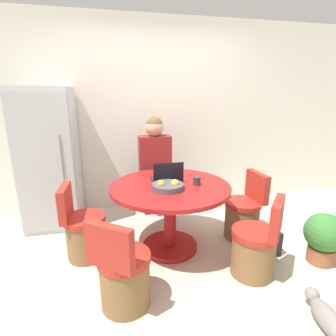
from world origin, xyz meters
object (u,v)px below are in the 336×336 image
(chair_right_side, at_px, (243,215))
(chair_near_right_corner, at_px, (255,248))
(handbag, at_px, (265,244))
(chair_left_side, at_px, (84,233))
(dining_table, at_px, (170,202))
(fruit_bowl, at_px, (168,186))
(cat, at_px, (326,316))
(refrigerator, at_px, (50,159))
(potted_plant, at_px, (324,236))
(laptop, at_px, (167,177))
(chair_near_left_corner, at_px, (124,276))
(person_seated, at_px, (154,162))

(chair_right_side, relative_size, chair_near_right_corner, 1.00)
(handbag, bearing_deg, chair_left_side, 168.19)
(dining_table, distance_m, fruit_bowl, 0.26)
(cat, bearing_deg, chair_right_side, 10.36)
(refrigerator, relative_size, chair_right_side, 2.20)
(potted_plant, bearing_deg, fruit_bowl, 163.20)
(handbag, bearing_deg, fruit_bowl, 167.41)
(chair_near_right_corner, bearing_deg, chair_right_side, -157.41)
(chair_right_side, relative_size, handbag, 2.55)
(chair_right_side, xyz_separation_m, laptop, (-0.88, 0.06, 0.50))
(laptop, height_order, fruit_bowl, laptop)
(chair_left_side, height_order, fruit_bowl, fruit_bowl)
(dining_table, height_order, chair_right_side, chair_right_side)
(chair_right_side, bearing_deg, chair_near_right_corner, -22.59)
(dining_table, height_order, chair_near_left_corner, chair_near_left_corner)
(chair_right_side, relative_size, potted_plant, 1.50)
(fruit_bowl, height_order, cat, fruit_bowl)
(chair_near_left_corner, distance_m, cat, 1.49)
(potted_plant, distance_m, handbag, 0.55)
(chair_near_right_corner, distance_m, person_seated, 1.64)
(chair_left_side, relative_size, person_seated, 0.57)
(person_seated, relative_size, laptop, 4.29)
(dining_table, relative_size, chair_near_right_corner, 1.59)
(chair_near_left_corner, xyz_separation_m, person_seated, (0.50, 1.53, 0.48))
(dining_table, bearing_deg, chair_left_side, 177.44)
(person_seated, bearing_deg, laptop, 91.15)
(refrigerator, relative_size, dining_table, 1.38)
(chair_right_side, xyz_separation_m, fruit_bowl, (-0.93, -0.18, 0.49))
(refrigerator, distance_m, potted_plant, 3.11)
(chair_near_right_corner, bearing_deg, handbag, 174.23)
(dining_table, xyz_separation_m, chair_left_side, (-0.88, 0.04, -0.26))
(chair_near_left_corner, bearing_deg, cat, -163.25)
(refrigerator, height_order, fruit_bowl, refrigerator)
(dining_table, bearing_deg, cat, -54.31)
(dining_table, relative_size, person_seated, 0.91)
(refrigerator, height_order, chair_right_side, refrigerator)
(dining_table, bearing_deg, person_seated, 91.51)
(person_seated, relative_size, cat, 2.62)
(person_seated, bearing_deg, chair_near_left_corner, 71.85)
(dining_table, distance_m, cat, 1.55)
(refrigerator, xyz_separation_m, handbag, (2.22, -1.23, -0.71))
(person_seated, bearing_deg, fruit_bowl, 88.31)
(laptop, bearing_deg, dining_table, 93.76)
(laptop, bearing_deg, fruit_bowl, 79.88)
(chair_right_side, bearing_deg, chair_left_side, -93.10)
(chair_left_side, relative_size, laptop, 2.45)
(chair_near_right_corner, xyz_separation_m, person_seated, (-0.68, 1.41, 0.48))
(chair_left_side, distance_m, person_seated, 1.26)
(chair_near_left_corner, height_order, cat, chair_near_left_corner)
(chair_left_side, bearing_deg, handbag, -99.25)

